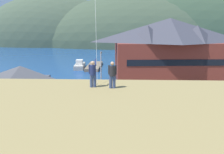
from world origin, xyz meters
TOP-DOWN VIEW (x-y plane):
  - ground_plane at (0.00, 0.00)m, footprint 600.00×600.00m
  - parking_lot_pad at (0.00, 5.00)m, footprint 40.00×20.00m
  - bay_water at (0.00, 60.00)m, footprint 360.00×84.00m
  - far_hill_west_ridge at (-38.98, 112.74)m, footprint 87.45×47.17m
  - far_hill_east_peak at (21.67, 109.41)m, footprint 144.00×61.34m
  - far_hill_center_saddle at (46.06, 111.07)m, footprint 148.94×63.52m
  - harbor_lodge at (10.13, 22.66)m, footprint 22.02×12.40m
  - storage_shed_near_lot at (-11.85, 7.19)m, footprint 6.99×5.51m
  - wharf_dock at (-5.65, 34.80)m, footprint 3.20×12.20m
  - moored_boat_wharfside at (-9.11, 33.66)m, footprint 2.77×7.16m
  - parked_car_back_row_right at (4.35, 6.19)m, footprint 4.20×2.06m
  - parked_car_corner_spot at (-10.25, 1.03)m, footprint 4.34×2.33m
  - parked_car_lone_by_shed at (3.69, -0.47)m, footprint 4.30×2.25m
  - parked_car_back_row_left at (-4.25, -0.16)m, footprint 4.35×2.36m
  - parked_car_front_row_silver at (13.60, 5.93)m, footprint 4.23×2.12m
  - parked_car_mid_row_near at (-6.56, 5.54)m, footprint 4.34×2.35m
  - parked_car_mid_row_center at (-1.02, 6.36)m, footprint 4.31×2.27m
  - parking_light_pole at (-1.81, 10.56)m, footprint 0.24×0.78m
  - person_kite_flyer at (-0.83, -6.33)m, footprint 0.52×0.68m
  - person_companion at (0.45, -6.53)m, footprint 0.55×0.40m

SIDE VIEW (x-z plane):
  - ground_plane at x=0.00m, z-range 0.00..0.00m
  - far_hill_west_ridge at x=-38.98m, z-range -28.34..28.34m
  - far_hill_east_peak at x=21.67m, z-range -28.80..28.80m
  - far_hill_center_saddle at x=46.06m, z-range -33.11..33.11m
  - bay_water at x=0.00m, z-range 0.00..0.03m
  - parking_lot_pad at x=0.00m, z-range 0.00..0.10m
  - wharf_dock at x=-5.65m, z-range 0.00..0.70m
  - moored_boat_wharfside at x=-9.11m, z-range -0.36..1.80m
  - parked_car_back_row_right at x=4.35m, z-range 0.15..1.97m
  - parked_car_corner_spot at x=-10.25m, z-range 0.15..1.97m
  - parked_car_lone_by_shed at x=3.69m, z-range 0.15..1.97m
  - parked_car_back_row_left at x=-4.25m, z-range 0.15..1.97m
  - parked_car_front_row_silver at x=13.60m, z-range 0.15..1.97m
  - parked_car_mid_row_near at x=-6.56m, z-range 0.15..1.97m
  - parked_car_mid_row_center at x=-1.02m, z-range 0.15..1.97m
  - storage_shed_near_lot at x=-11.85m, z-range 0.09..5.09m
  - parking_light_pole at x=-1.81m, z-range 0.63..6.97m
  - harbor_lodge at x=10.13m, z-range 0.40..11.91m
  - person_companion at x=0.45m, z-range 5.97..7.71m
  - person_kite_flyer at x=-0.83m, z-range 5.92..7.78m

